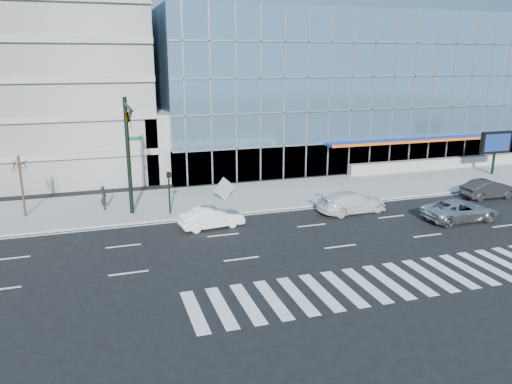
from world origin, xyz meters
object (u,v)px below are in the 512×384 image
dark_sedan (489,189)px  white_suv (352,202)px  traffic_signal (128,130)px  white_sedan (212,217)px  ped_signal_post (169,186)px  pedestrian (104,198)px  street_tree_near (19,164)px  silver_suv (460,210)px  marquee_sign (496,143)px  tilted_panel (224,189)px

dark_sedan → white_suv: bearing=91.2°
traffic_signal → white_suv: traffic_signal is taller
traffic_signal → white_sedan: (4.67, -2.93, -5.48)m
ped_signal_post → pedestrian: bearing=148.7°
street_tree_near → white_suv: 22.83m
street_tree_near → silver_suv: bearing=-19.1°
white_suv → white_sedan: bearing=86.1°
white_sedan → pedestrian: size_ratio=2.44×
marquee_sign → dark_sedan: size_ratio=0.91×
white_sedan → pedestrian: (-6.46, 5.92, 0.32)m
silver_suv → dark_sedan: bearing=-56.3°
white_suv → white_sedan: white_suv is taller
marquee_sign → white_sedan: (-28.33, -6.36, -2.38)m
ped_signal_post → tilted_panel: bearing=25.7°
silver_suv → pedestrian: (-22.69, 9.72, 0.28)m
pedestrian → tilted_panel: tilted_panel is taller
white_sedan → pedestrian: bearing=40.4°
marquee_sign → pedestrian: (-34.79, -0.44, -2.06)m
silver_suv → marquee_sign: bearing=-49.8°
white_suv → pedestrian: (-16.69, 5.76, 0.26)m
silver_suv → white_suv: white_suv is taller
traffic_signal → tilted_panel: 8.97m
silver_suv → white_sedan: 16.67m
dark_sedan → silver_suv: bearing=124.6°
traffic_signal → dark_sedan: size_ratio=1.81×
marquee_sign → white_sedan: bearing=-167.4°
street_tree_near → traffic_signal: bearing=-22.7°
white_sedan → silver_suv: bearing=-110.2°
traffic_signal → white_suv: size_ratio=1.58×
marquee_sign → tilted_panel: size_ratio=3.08×
ped_signal_post → silver_suv: 19.77m
street_tree_near → dark_sedan: 34.51m
traffic_signal → white_sedan: size_ratio=1.93×
ped_signal_post → dark_sedan: bearing=-7.3°
marquee_sign → white_sedan: 29.13m
traffic_signal → ped_signal_post: (2.50, 0.37, -4.02)m
ped_signal_post → pedestrian: size_ratio=1.76×
traffic_signal → pedestrian: size_ratio=4.70×
ped_signal_post → silver_suv: size_ratio=0.58×
street_tree_near → silver_suv: 29.68m
traffic_signal → tilted_panel: size_ratio=6.15×
ped_signal_post → street_tree_near: (-9.50, 2.56, 1.64)m
marquee_sign → white_suv: marquee_sign is taller
ped_signal_post → white_suv: size_ratio=0.59×
marquee_sign → traffic_signal: bearing=-174.1°
street_tree_near → silver_suv: street_tree_near is taller
silver_suv → white_sedan: silver_suv is taller
white_suv → tilted_panel: (-7.96, 5.28, 0.33)m
street_tree_near → white_suv: street_tree_near is taller
traffic_signal → marquee_sign: bearing=5.9°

